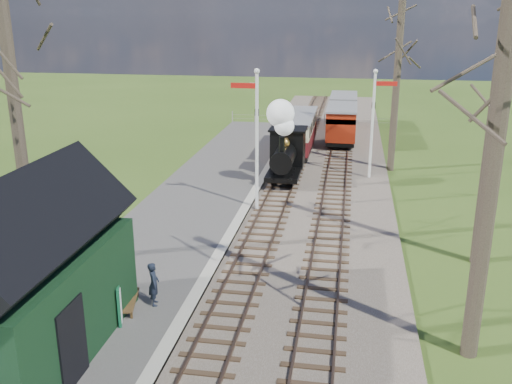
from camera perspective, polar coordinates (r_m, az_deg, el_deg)
distant_hills at (r=75.97m, az=7.70°, el=-1.51°), size 114.40×48.00×22.02m
ballast_bed at (r=30.69m, az=5.63°, el=1.66°), size 8.00×60.00×0.10m
track_near at (r=30.79m, az=3.22°, el=1.86°), size 1.60×60.00×0.15m
track_far at (r=30.63m, az=8.06°, el=1.63°), size 1.60×60.00×0.15m
platform at (r=23.99m, az=-7.33°, el=-2.88°), size 5.00×44.00×0.20m
coping_strip at (r=23.44m, az=-1.93°, el=-3.22°), size 0.40×44.00×0.21m
station_shed at (r=15.03m, az=-21.72°, el=-7.94°), size 3.25×6.30×4.78m
semaphore_near at (r=24.28m, az=-0.07°, el=6.17°), size 1.22×0.24×6.22m
semaphore_far at (r=29.92m, az=11.75°, el=7.45°), size 1.22×0.24×5.72m
bare_trees at (r=17.96m, az=3.41°, el=7.23°), size 15.51×22.39×12.00m
fence_line at (r=44.27m, az=5.69°, el=7.24°), size 12.60×0.08×1.00m
locomotive at (r=28.92m, az=2.93°, el=4.71°), size 1.72×4.02×4.31m
coach at (r=34.93m, az=4.12°, el=6.04°), size 2.01×6.90×2.12m
red_carriage_a at (r=38.01m, az=8.54°, el=6.76°), size 1.94×4.81×2.04m
red_carriage_b at (r=43.43m, az=8.72°, el=8.09°), size 1.94×4.81×2.04m
sign_board at (r=16.45m, az=-13.49°, el=-10.74°), size 0.35×0.74×1.11m
bench at (r=17.18m, az=-12.98°, el=-10.04°), size 0.75×1.52×0.84m
person at (r=17.07m, az=-10.19°, el=-9.03°), size 0.45×0.56×1.32m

